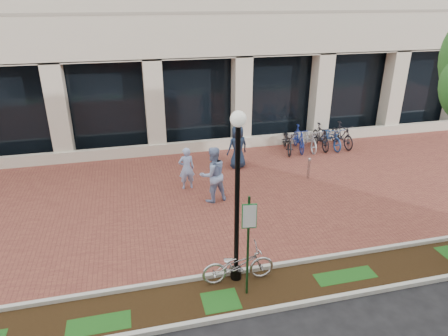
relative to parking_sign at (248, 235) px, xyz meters
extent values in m
plane|color=black|center=(0.77, 5.29, -1.67)|extent=(120.00, 120.00, 0.00)
cube|color=brown|center=(0.77, 5.29, -1.66)|extent=(40.00, 9.00, 0.01)
cube|color=black|center=(0.77, 0.04, -1.66)|extent=(40.00, 1.50, 0.01)
cube|color=#B6B7AD|center=(0.77, 0.79, -1.61)|extent=(40.00, 0.12, 0.12)
cube|color=#B6B7AD|center=(0.77, -0.71, -1.61)|extent=(40.00, 0.12, 0.12)
cube|color=black|center=(0.77, 10.89, 0.43)|extent=(40.00, 0.15, 4.20)
cube|color=beige|center=(0.77, 9.79, -1.42)|extent=(40.00, 0.25, 0.50)
cube|color=beige|center=(0.77, 10.19, 0.43)|extent=(0.80, 0.80, 4.20)
cube|color=#163D19|center=(0.00, 0.01, -0.34)|extent=(0.05, 0.05, 2.65)
cube|color=#1B6F2E|center=(0.00, -0.02, 0.50)|extent=(0.34, 0.02, 0.62)
cube|color=silver|center=(0.00, -0.03, 0.50)|extent=(0.30, 0.01, 0.56)
cylinder|color=black|center=(-0.10, 0.63, -1.52)|extent=(0.28, 0.28, 0.30)
cylinder|color=black|center=(-0.10, 0.63, 0.37)|extent=(0.12, 0.12, 4.08)
sphere|color=silver|center=(-0.10, 0.63, 2.56)|extent=(0.36, 0.36, 0.36)
imported|color=#B4B4B9|center=(-0.07, 0.53, -1.19)|extent=(1.85, 0.68, 0.97)
imported|color=#91A7D9|center=(-0.49, 6.08, -0.86)|extent=(0.62, 0.43, 1.62)
imported|color=#899FCC|center=(0.24, 4.89, -0.67)|extent=(1.12, 0.96, 2.00)
imported|color=#1B2A43|center=(1.87, 7.55, -0.76)|extent=(1.00, 0.76, 1.82)
cylinder|color=#ADADB1|center=(4.28, 5.79, -1.28)|extent=(0.11, 0.11, 0.77)
sphere|color=#ADADB1|center=(4.28, 5.79, -0.85)|extent=(0.12, 0.12, 0.12)
imported|color=black|center=(4.62, 8.80, -1.15)|extent=(1.10, 2.08, 1.04)
imported|color=navy|center=(5.17, 8.80, -1.09)|extent=(0.85, 1.99, 1.16)
imported|color=silver|center=(5.72, 8.80, -1.15)|extent=(0.91, 2.05, 1.04)
imported|color=black|center=(6.27, 8.80, -1.09)|extent=(0.66, 1.95, 1.16)
imported|color=#1F478F|center=(6.82, 8.80, -1.15)|extent=(0.71, 1.99, 1.04)
imported|color=black|center=(7.37, 8.80, -1.09)|extent=(0.63, 1.94, 1.16)
cylinder|color=#ADADB1|center=(5.99, 8.80, -1.27)|extent=(0.04, 0.04, 0.80)
camera|label=1|loc=(-2.37, -7.32, 4.98)|focal=32.00mm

